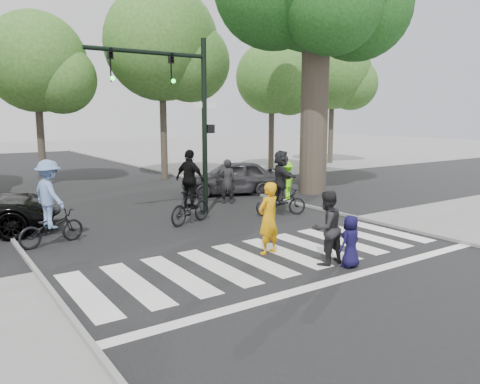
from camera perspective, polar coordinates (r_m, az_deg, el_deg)
The scene contains 20 objects.
ground at distance 11.01m, azimuth 6.72°, elevation -9.03°, with size 120.00×120.00×0.00m, color gray.
road_stem at distance 15.00m, azimuth -5.90°, elevation -4.04°, with size 10.00×70.00×0.01m, color black.
road_cross at distance 17.64m, azimuth -10.54°, elevation -2.13°, with size 70.00×10.00×0.01m, color black.
curb_left at distance 13.44m, azimuth -25.33°, elevation -6.28°, with size 0.10×70.00×0.10m, color gray.
curb_right at distance 17.88m, azimuth 8.49°, elevation -1.77°, with size 0.10×70.00×0.10m, color gray.
crosswalk at distance 11.49m, azimuth 4.54°, elevation -8.17°, with size 10.00×3.85×0.01m.
traffic_signal at distance 15.83m, azimuth -7.09°, elevation 10.85°, with size 4.45×0.29×6.00m.
bg_tree_2 at distance 25.13m, azimuth -22.97°, elevation 13.90°, with size 5.04×4.80×8.40m.
bg_tree_3 at distance 25.94m, azimuth -8.69°, elevation 16.93°, with size 6.30×6.00×10.20m.
bg_tree_4 at distance 30.76m, azimuth 4.46°, elevation 13.34°, with size 4.83×4.60×8.15m.
bg_tree_5 at distance 35.28m, azimuth 11.80°, elevation 13.84°, with size 5.67×5.40×9.30m.
pedestrian_woman at distance 11.72m, azimuth 3.48°, elevation -3.22°, with size 0.67×0.44×1.83m, color orange.
pedestrian_child at distance 11.03m, azimuth 13.33°, elevation -5.88°, with size 0.60×0.39×1.22m, color #110E34.
pedestrian_adult at distance 11.07m, azimuth 10.51°, elevation -4.31°, with size 0.85×0.66×1.75m, color black.
cyclist_left at distance 13.46m, azimuth -22.13°, elevation -1.89°, with size 1.93×1.33×2.31m.
cyclist_mid at distance 15.03m, azimuth -6.08°, elevation -0.21°, with size 1.90×1.21×2.40m.
cyclist_right at distance 16.27m, azimuth 5.03°, elevation 0.66°, with size 1.90×1.76×2.28m.
car_grey at distance 20.63m, azimuth -1.03°, elevation 1.78°, with size 1.78×4.41×1.50m, color #38373C.
bystander_hivis at distance 19.25m, azimuth 5.67°, elevation 1.36°, with size 1.05×0.60×1.62m, color #7AFF11.
bystander_dark at distance 18.39m, azimuth -1.58°, elevation 1.28°, with size 0.65×0.43×1.78m, color black.
Camera 1 is at (-6.89, -7.87, 3.45)m, focal length 35.00 mm.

